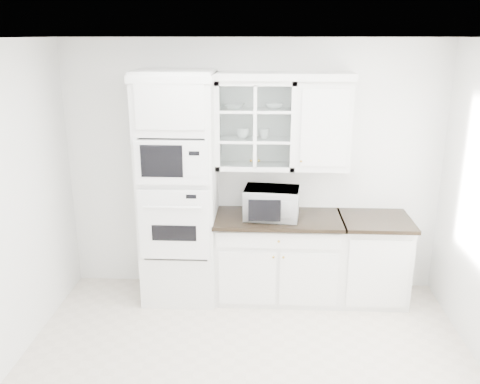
{
  "coord_description": "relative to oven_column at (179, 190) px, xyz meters",
  "views": [
    {
      "loc": [
        0.13,
        -3.52,
        2.72
      ],
      "look_at": [
        -0.1,
        1.05,
        1.3
      ],
      "focal_mm": 38.0,
      "sensor_mm": 36.0,
      "label": 1
    }
  ],
  "objects": [
    {
      "name": "upper_cabinet_solid",
      "position": [
        1.46,
        0.17,
        0.65
      ],
      "size": [
        0.55,
        0.33,
        0.9
      ],
      "primitive_type": "cube",
      "color": "white",
      "rests_on": "room_shell"
    },
    {
      "name": "bowl_b",
      "position": [
        0.97,
        0.18,
        0.84
      ],
      "size": [
        0.22,
        0.22,
        0.06
      ],
      "primitive_type": "imported",
      "rotation": [
        0.0,
        0.0,
        0.27
      ],
      "color": "white",
      "rests_on": "upper_cabinet_glass"
    },
    {
      "name": "countertop_microwave",
      "position": [
        0.96,
        0.0,
        -0.12
      ],
      "size": [
        0.59,
        0.51,
        0.32
      ],
      "primitive_type": "imported",
      "rotation": [
        0.0,
        0.0,
        3.04
      ],
      "color": "white",
      "rests_on": "base_cabinet_run"
    },
    {
      "name": "upper_cabinet_glass",
      "position": [
        0.78,
        0.17,
        0.65
      ],
      "size": [
        0.8,
        0.33,
        0.9
      ],
      "color": "white",
      "rests_on": "room_shell"
    },
    {
      "name": "ground",
      "position": [
        0.75,
        -1.42,
        -1.19
      ],
      "size": [
        4.0,
        3.5,
        0.01
      ],
      "primitive_type": "cube",
      "color": "beige",
      "rests_on": "ground"
    },
    {
      "name": "oven_column",
      "position": [
        0.0,
        0.0,
        0.0
      ],
      "size": [
        0.76,
        0.68,
        2.4
      ],
      "color": "white",
      "rests_on": "ground"
    },
    {
      "name": "crown_molding",
      "position": [
        0.68,
        0.14,
        1.14
      ],
      "size": [
        2.14,
        0.38,
        0.07
      ],
      "primitive_type": "cube",
      "color": "white",
      "rests_on": "room_shell"
    },
    {
      "name": "room_shell",
      "position": [
        0.75,
        -0.99,
        0.58
      ],
      "size": [
        4.0,
        3.5,
        2.7
      ],
      "color": "white",
      "rests_on": "ground"
    },
    {
      "name": "base_cabinet_run",
      "position": [
        1.03,
        0.03,
        -0.74
      ],
      "size": [
        1.32,
        0.67,
        0.92
      ],
      "color": "white",
      "rests_on": "ground"
    },
    {
      "name": "bowl_a",
      "position": [
        0.57,
        0.16,
        0.83
      ],
      "size": [
        0.23,
        0.23,
        0.05
      ],
      "primitive_type": "imported",
      "rotation": [
        0.0,
        0.0,
        -0.16
      ],
      "color": "white",
      "rests_on": "upper_cabinet_glass"
    },
    {
      "name": "cup_b",
      "position": [
        0.87,
        0.18,
        0.56
      ],
      "size": [
        0.12,
        0.12,
        0.1
      ],
      "primitive_type": "imported",
      "rotation": [
        0.0,
        0.0,
        -0.09
      ],
      "color": "white",
      "rests_on": "upper_cabinet_glass"
    },
    {
      "name": "cup_a",
      "position": [
        0.65,
        0.17,
        0.56
      ],
      "size": [
        0.15,
        0.15,
        0.11
      ],
      "primitive_type": "imported",
      "rotation": [
        0.0,
        0.0,
        -0.15
      ],
      "color": "white",
      "rests_on": "upper_cabinet_glass"
    },
    {
      "name": "extra_base_cabinet",
      "position": [
        2.03,
        0.03,
        -0.74
      ],
      "size": [
        0.72,
        0.67,
        0.92
      ],
      "color": "white",
      "rests_on": "ground"
    }
  ]
}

